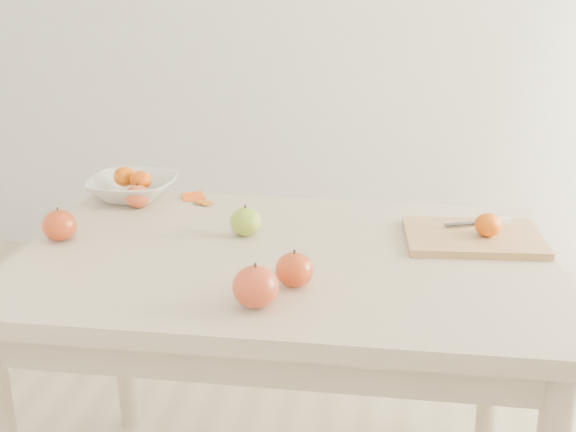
# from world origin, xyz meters

# --- Properties ---
(table) EXTENTS (1.20, 0.80, 0.75)m
(table) POSITION_xyz_m (0.00, 0.00, 0.65)
(table) COLOR beige
(table) RESTS_ON ground
(cutting_board) EXTENTS (0.33, 0.25, 0.02)m
(cutting_board) POSITION_xyz_m (0.43, 0.13, 0.76)
(cutting_board) COLOR #AB7D55
(cutting_board) RESTS_ON table
(board_tangerine) EXTENTS (0.06, 0.06, 0.05)m
(board_tangerine) POSITION_xyz_m (0.46, 0.12, 0.80)
(board_tangerine) COLOR #D15D07
(board_tangerine) RESTS_ON cutting_board
(fruit_bowl) EXTENTS (0.24, 0.24, 0.06)m
(fruit_bowl) POSITION_xyz_m (-0.47, 0.34, 0.78)
(fruit_bowl) COLOR silver
(fruit_bowl) RESTS_ON table
(bowl_tangerine_near) EXTENTS (0.06, 0.06, 0.05)m
(bowl_tangerine_near) POSITION_xyz_m (-0.50, 0.35, 0.81)
(bowl_tangerine_near) COLOR orange
(bowl_tangerine_near) RESTS_ON fruit_bowl
(bowl_tangerine_far) EXTENTS (0.06, 0.06, 0.05)m
(bowl_tangerine_far) POSITION_xyz_m (-0.44, 0.32, 0.81)
(bowl_tangerine_far) COLOR #D85907
(bowl_tangerine_far) RESTS_ON fruit_bowl
(orange_peel_a) EXTENTS (0.07, 0.07, 0.01)m
(orange_peel_a) POSITION_xyz_m (-0.31, 0.35, 0.75)
(orange_peel_a) COLOR #ED5710
(orange_peel_a) RESTS_ON table
(orange_peel_b) EXTENTS (0.06, 0.05, 0.01)m
(orange_peel_b) POSITION_xyz_m (-0.27, 0.31, 0.75)
(orange_peel_b) COLOR #C5590D
(orange_peel_b) RESTS_ON table
(paring_knife) EXTENTS (0.17, 0.07, 0.01)m
(paring_knife) POSITION_xyz_m (0.47, 0.20, 0.78)
(paring_knife) COLOR white
(paring_knife) RESTS_ON cutting_board
(apple_green) EXTENTS (0.08, 0.08, 0.07)m
(apple_green) POSITION_xyz_m (-0.11, 0.10, 0.78)
(apple_green) COLOR olive
(apple_green) RESTS_ON table
(apple_red_c) EXTENTS (0.09, 0.09, 0.08)m
(apple_red_c) POSITION_xyz_m (-0.02, -0.27, 0.79)
(apple_red_c) COLOR #A00F15
(apple_red_c) RESTS_ON table
(apple_red_d) EXTENTS (0.08, 0.08, 0.07)m
(apple_red_d) POSITION_xyz_m (-0.54, 0.00, 0.79)
(apple_red_d) COLOR maroon
(apple_red_d) RESTS_ON table
(apple_red_e) EXTENTS (0.08, 0.08, 0.07)m
(apple_red_e) POSITION_xyz_m (0.04, -0.17, 0.79)
(apple_red_e) COLOR maroon
(apple_red_e) RESTS_ON table
(apple_red_a) EXTENTS (0.07, 0.07, 0.06)m
(apple_red_a) POSITION_xyz_m (-0.43, 0.26, 0.78)
(apple_red_a) COLOR maroon
(apple_red_a) RESTS_ON table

